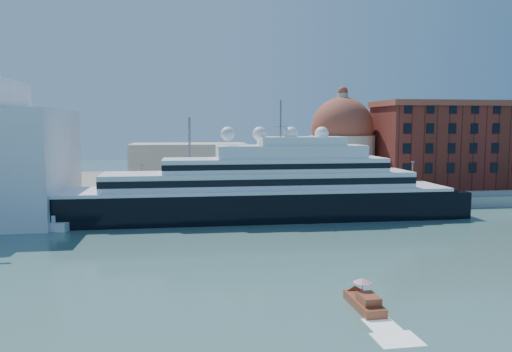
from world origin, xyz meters
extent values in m
plane|color=#365E59|center=(0.00, 0.00, 0.00)|extent=(400.00, 400.00, 0.00)
cube|color=gray|center=(0.00, 34.00, 1.25)|extent=(180.00, 10.00, 2.50)
cube|color=slate|center=(0.00, 75.00, 1.00)|extent=(260.00, 72.00, 2.00)
cube|color=slate|center=(0.00, 29.50, 3.10)|extent=(180.00, 0.10, 1.20)
cube|color=black|center=(-8.40, 23.00, 2.33)|extent=(82.70, 12.72, 6.89)
cone|color=black|center=(-51.87, 23.00, 2.33)|extent=(10.60, 12.72, 12.72)
cube|color=black|center=(32.95, 23.00, 2.12)|extent=(6.36, 11.66, 6.36)
cube|color=white|center=(-8.40, 23.00, 6.04)|extent=(80.58, 12.94, 0.64)
cube|color=white|center=(-6.28, 23.00, 7.95)|extent=(61.50, 10.60, 3.18)
cube|color=black|center=(-6.28, 17.70, 7.95)|extent=(61.50, 0.15, 1.27)
cube|color=white|center=(-3.10, 23.00, 10.92)|extent=(44.53, 9.54, 2.76)
cube|color=white|center=(0.08, 23.00, 13.57)|extent=(29.69, 8.48, 2.54)
cube|color=white|center=(2.20, 23.00, 15.69)|extent=(16.97, 7.42, 1.70)
cylinder|color=slate|center=(-2.04, 23.00, 20.15)|extent=(0.32, 0.32, 7.42)
sphere|color=white|center=(-12.64, 23.00, 17.18)|extent=(2.76, 2.76, 2.76)
sphere|color=white|center=(-6.28, 23.00, 17.18)|extent=(2.76, 2.76, 2.76)
sphere|color=white|center=(0.08, 23.00, 17.18)|extent=(2.76, 2.76, 2.76)
sphere|color=white|center=(6.45, 23.00, 17.18)|extent=(2.76, 2.76, 2.76)
cube|color=white|center=(-48.09, 19.03, 0.68)|extent=(14.22, 8.01, 1.80)
cube|color=white|center=(-45.92, 18.41, 2.14)|extent=(5.10, 3.93, 1.35)
cube|color=maroon|center=(-2.79, -27.22, 0.39)|extent=(2.40, 6.73, 1.11)
cube|color=maroon|center=(-2.77, -28.33, 1.33)|extent=(1.85, 2.83, 0.89)
cylinder|color=slate|center=(-2.81, -26.66, 1.78)|extent=(0.07, 0.07, 1.78)
cone|color=red|center=(-2.81, -26.66, 2.78)|extent=(2.00, 2.00, 0.44)
cube|color=maroon|center=(52.00, 52.00, 13.00)|extent=(42.00, 18.00, 22.00)
cube|color=brown|center=(52.00, 52.00, 24.50)|extent=(43.00, 19.00, 1.50)
cylinder|color=beige|center=(22.00, 58.00, 9.00)|extent=(18.00, 18.00, 14.00)
sphere|color=brown|center=(22.00, 58.00, 18.00)|extent=(17.00, 17.00, 17.00)
cylinder|color=beige|center=(22.00, 58.00, 26.00)|extent=(3.00, 3.00, 3.00)
cube|color=beige|center=(8.00, 56.00, 7.00)|extent=(18.00, 14.00, 10.00)
cube|color=beige|center=(-20.00, 58.00, 8.00)|extent=(30.00, 16.00, 12.00)
cylinder|color=slate|center=(-30.00, 31.00, 6.50)|extent=(0.24, 0.24, 8.00)
cube|color=slate|center=(-30.00, 31.00, 10.60)|extent=(0.80, 0.30, 0.25)
cylinder|color=slate|center=(0.00, 31.00, 6.50)|extent=(0.24, 0.24, 8.00)
cube|color=slate|center=(0.00, 31.00, 10.60)|extent=(0.80, 0.30, 0.25)
cylinder|color=slate|center=(30.00, 31.00, 6.50)|extent=(0.24, 0.24, 8.00)
cube|color=slate|center=(30.00, 31.00, 10.60)|extent=(0.80, 0.30, 0.25)
cylinder|color=slate|center=(-20.00, 33.00, 11.50)|extent=(0.50, 0.50, 18.00)
camera|label=1|loc=(-20.99, -75.22, 18.97)|focal=35.00mm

